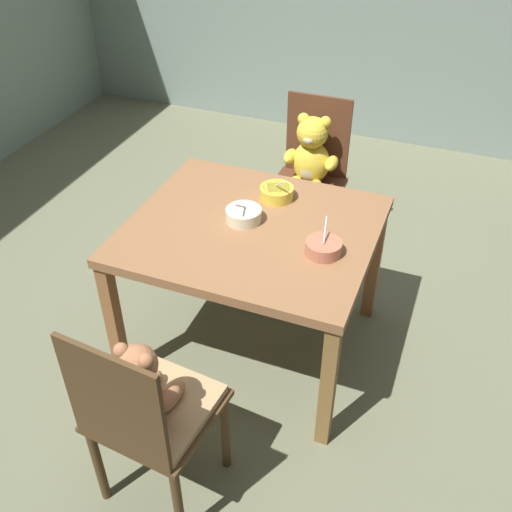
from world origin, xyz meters
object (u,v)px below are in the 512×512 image
porridge_bowl_cream_center (244,215)px  porridge_bowl_terracotta_near_right (323,247)px  teddy_chair_near_front (147,402)px  porridge_bowl_yellow_far_center (277,192)px  dining_table (252,241)px  teddy_chair_far_center (311,162)px

porridge_bowl_cream_center → porridge_bowl_terracotta_near_right: bearing=-14.8°
teddy_chair_near_front → porridge_bowl_cream_center: teddy_chair_near_front is taller
porridge_bowl_yellow_far_center → porridge_bowl_terracotta_near_right: bearing=-45.9°
teddy_chair_near_front → porridge_bowl_yellow_far_center: teddy_chair_near_front is taller
dining_table → porridge_bowl_cream_center: (-0.05, 0.03, 0.11)m
porridge_bowl_yellow_far_center → teddy_chair_far_center: bearing=91.7°
dining_table → teddy_chair_near_front: bearing=-92.5°
teddy_chair_far_center → porridge_bowl_cream_center: teddy_chair_far_center is taller
teddy_chair_far_center → porridge_bowl_cream_center: size_ratio=5.44×
teddy_chair_near_front → porridge_bowl_yellow_far_center: bearing=2.5°
teddy_chair_far_center → dining_table: bearing=-0.7°
porridge_bowl_cream_center → porridge_bowl_yellow_far_center: same height
teddy_chair_near_front → porridge_bowl_cream_center: 0.94m
dining_table → porridge_bowl_cream_center: bearing=149.6°
porridge_bowl_terracotta_near_right → teddy_chair_near_front: bearing=-115.2°
teddy_chair_far_center → porridge_bowl_terracotta_near_right: size_ratio=5.76×
porridge_bowl_yellow_far_center → teddy_chair_near_front: bearing=-93.1°
porridge_bowl_terracotta_near_right → teddy_chair_far_center: bearing=109.4°
teddy_chair_far_center → porridge_bowl_terracotta_near_right: teddy_chair_far_center is taller
dining_table → porridge_bowl_terracotta_near_right: porridge_bowl_terracotta_near_right is taller
dining_table → porridge_bowl_cream_center: size_ratio=6.29×
porridge_bowl_cream_center → porridge_bowl_yellow_far_center: 0.24m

